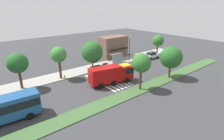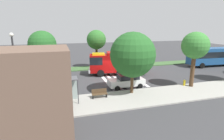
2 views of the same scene
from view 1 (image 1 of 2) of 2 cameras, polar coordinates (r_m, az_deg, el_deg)
name	(u,v)px [view 1 (image 1 of 2)]	position (r m, az deg, el deg)	size (l,w,h in m)	color
ground_plane	(114,78)	(38.60, 0.51, -2.58)	(120.00, 120.00, 0.00)	#38383A
sidewalk	(92,68)	(44.77, -6.20, 0.66)	(60.00, 4.84, 0.14)	#9E9B93
median_strip	(139,90)	(33.79, 8.45, -6.13)	(60.00, 3.00, 0.14)	#3D6033
crosswalk	(108,80)	(37.72, -1.28, -3.13)	(4.95, 10.40, 0.01)	silver
fire_truck	(112,74)	(35.47, 0.11, -1.17)	(9.36, 4.14, 3.58)	#A50C0C
parked_car_mid	(97,70)	(41.13, -4.65, 0.11)	(4.48, 2.05, 1.68)	silver
parked_car_east	(152,55)	(53.77, 12.42, 4.58)	(4.39, 2.05, 1.83)	silver
bus_stop_shelter	(117,57)	(47.42, 1.54, 4.18)	(3.50, 1.40, 2.46)	#4C4C51
bench_near_shelter	(105,64)	(45.42, -2.32, 1.74)	(1.60, 0.50, 0.90)	#4C3823
street_lamp	(130,47)	(48.82, 5.55, 7.22)	(0.36, 0.36, 6.75)	#2D2D30
storefront_building	(113,47)	(53.27, 0.40, 7.27)	(8.14, 4.87, 6.12)	brown
sidewalk_tree_west	(18,63)	(36.14, -27.57, 1.85)	(3.65, 3.65, 6.71)	#513823
sidewalk_tree_center	(59,55)	(38.18, -16.43, 4.51)	(3.22, 3.22, 6.71)	#513823
sidewalk_tree_east	(92,52)	(41.95, -6.26, 5.58)	(4.93, 4.93, 6.78)	#513823
sidewalk_tree_far_east	(158,41)	(58.44, 14.26, 8.93)	(3.59, 3.59, 5.86)	#513823
median_tree_far_west	(141,63)	(32.10, 9.23, 2.11)	(3.43, 3.43, 6.73)	#47301E
median_tree_west	(171,57)	(39.26, 18.10, 3.79)	(4.55, 4.55, 6.67)	#513823
fire_hydrant	(65,77)	(39.41, -14.67, -2.01)	(0.28, 0.28, 0.70)	gold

